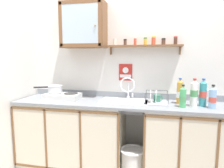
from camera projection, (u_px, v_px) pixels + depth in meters
back_wall at (129, 75)px, 2.85m from camera, size 3.44×0.07×2.53m
lower_cabinet_run at (73, 135)px, 2.80m from camera, size 1.40×0.61×0.93m
lower_cabinet_run_right at (193, 145)px, 2.46m from camera, size 1.15×0.61×0.93m
countertop at (125, 103)px, 2.58m from camera, size 2.80×0.63×0.03m
backsplash at (128, 95)px, 2.85m from camera, size 2.80×0.02×0.08m
sink at (124, 102)px, 2.62m from camera, size 0.60×0.46×0.41m
hot_plate_stove at (62, 96)px, 2.77m from camera, size 0.47×0.26×0.08m
saucepan at (55, 89)px, 2.80m from camera, size 0.36×0.21×0.10m
bottle_opaque_white_0 at (194, 93)px, 2.33m from camera, size 0.08×0.08×0.32m
bottle_juice_amber_1 at (180, 92)px, 2.46m from camera, size 0.08×0.08×0.31m
bottle_soda_green_2 at (183, 97)px, 2.30m from camera, size 0.07×0.07×0.26m
bottle_detergent_teal_3 at (203, 93)px, 2.35m from camera, size 0.08×0.08×0.32m
bottle_water_clear_4 at (206, 96)px, 2.45m from camera, size 0.07×0.07×0.23m
bottle_water_blue_5 at (213, 98)px, 2.26m from camera, size 0.08×0.08×0.27m
dish_rack at (156, 101)px, 2.51m from camera, size 0.29×0.27×0.16m
mug at (157, 99)px, 2.54m from camera, size 0.12×0.09×0.10m
wall_cabinet at (84, 25)px, 2.72m from camera, size 0.59×0.30×0.60m
spice_shelf at (145, 45)px, 2.65m from camera, size 0.97×0.14×0.23m
warning_sign at (126, 72)px, 2.82m from camera, size 0.18×0.01×0.23m
trash_bin at (132, 164)px, 2.52m from camera, size 0.31×0.31×0.41m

